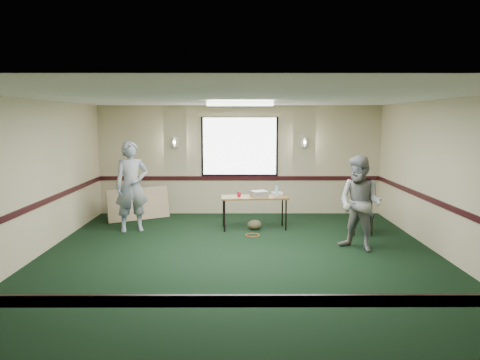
{
  "coord_description": "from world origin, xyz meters",
  "views": [
    {
      "loc": [
        -0.03,
        -7.6,
        2.35
      ],
      "look_at": [
        0.0,
        1.3,
        1.2
      ],
      "focal_mm": 35.0,
      "sensor_mm": 36.0,
      "label": 1
    }
  ],
  "objects_px": {
    "projector": "(259,193)",
    "person_right": "(360,204)",
    "folding_table": "(254,199)",
    "person_left": "(132,186)",
    "conference_chair": "(362,210)"
  },
  "relations": [
    {
      "from": "folding_table",
      "to": "projector",
      "type": "xyz_separation_m",
      "value": [
        0.11,
        0.07,
        0.11
      ]
    },
    {
      "from": "folding_table",
      "to": "projector",
      "type": "height_order",
      "value": "projector"
    },
    {
      "from": "conference_chair",
      "to": "person_right",
      "type": "distance_m",
      "value": 1.37
    },
    {
      "from": "person_left",
      "to": "person_right",
      "type": "distance_m",
      "value": 4.69
    },
    {
      "from": "folding_table",
      "to": "projector",
      "type": "relative_size",
      "value": 4.43
    },
    {
      "from": "conference_chair",
      "to": "person_left",
      "type": "xyz_separation_m",
      "value": [
        -4.83,
        0.23,
        0.46
      ]
    },
    {
      "from": "conference_chair",
      "to": "person_right",
      "type": "xyz_separation_m",
      "value": [
        -0.39,
        -1.26,
        0.36
      ]
    },
    {
      "from": "person_right",
      "to": "person_left",
      "type": "bearing_deg",
      "value": -157.07
    },
    {
      "from": "projector",
      "to": "person_left",
      "type": "relative_size",
      "value": 0.17
    },
    {
      "from": "folding_table",
      "to": "person_right",
      "type": "bearing_deg",
      "value": -46.33
    },
    {
      "from": "conference_chair",
      "to": "person_right",
      "type": "relative_size",
      "value": 0.5
    },
    {
      "from": "person_left",
      "to": "person_right",
      "type": "relative_size",
      "value": 1.11
    },
    {
      "from": "person_right",
      "to": "projector",
      "type": "bearing_deg",
      "value": 176.66
    },
    {
      "from": "person_left",
      "to": "person_right",
      "type": "bearing_deg",
      "value": -40.54
    },
    {
      "from": "projector",
      "to": "person_right",
      "type": "bearing_deg",
      "value": -72.22
    }
  ]
}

